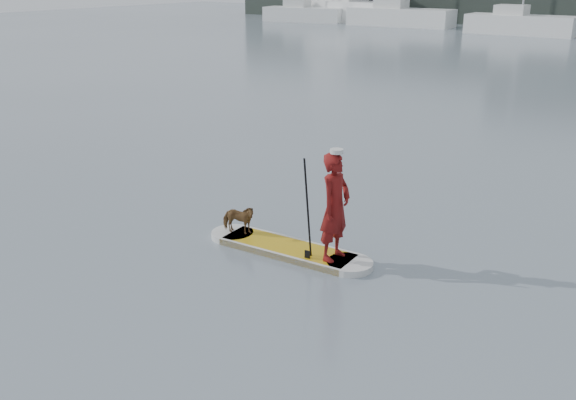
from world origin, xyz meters
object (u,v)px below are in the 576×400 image
Objects in this scene: paddler at (335,207)px; dog at (238,219)px; sailboat_b at (400,15)px; sailboat_a at (304,13)px; paddleboard at (288,249)px; motor_yacht_b at (340,0)px; sailboat_c at (520,23)px.

paddler reaches higher than dog.
sailboat_a is at bearing -177.83° from sailboat_b.
dog is (-1.10, -0.06, 0.35)m from paddleboard.
motor_yacht_b is (-27.53, 47.93, 1.96)m from paddleboard.
paddleboard is 1.16m from dog.
paddleboard is 54.33m from sailboat_a.
sailboat_c reaches higher than motor_yacht_b.
dog is at bearing -68.94° from sailboat_b.
sailboat_a is at bearing 176.76° from sailboat_c.
paddleboard is 0.29× the size of sailboat_a.
sailboat_c is (21.14, -1.21, 0.07)m from sailboat_a.
motor_yacht_b is at bearing 11.92° from dog.
sailboat_c is (-8.88, 44.07, 0.82)m from paddleboard.
paddler is at bearing -103.93° from dog.
dog is at bearing 180.00° from paddleboard.
paddler is 2.77× the size of dog.
sailboat_a is at bearing 15.61° from dog.
sailboat_c is at bearing 98.40° from paddleboard.
paddler reaches higher than paddleboard.
dog is at bearing -50.42° from motor_yacht_b.
motor_yacht_b is at bearing 168.34° from sailboat_c.
paddler is 54.81m from sailboat_a.
sailboat_b is 11.35m from sailboat_c.
sailboat_a is 0.82× the size of sailboat_b.
sailboat_c is (-7.78, 44.13, 0.47)m from dog.
paddler is at bearing -66.75° from sailboat_b.
sailboat_b is 1.24× the size of motor_yacht_b.
paddler is 0.16× the size of sailboat_c.
dog is 44.81m from sailboat_c.
paddler is at bearing -77.40° from sailboat_c.
sailboat_a reaches higher than motor_yacht_b.
sailboat_c reaches higher than paddleboard.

